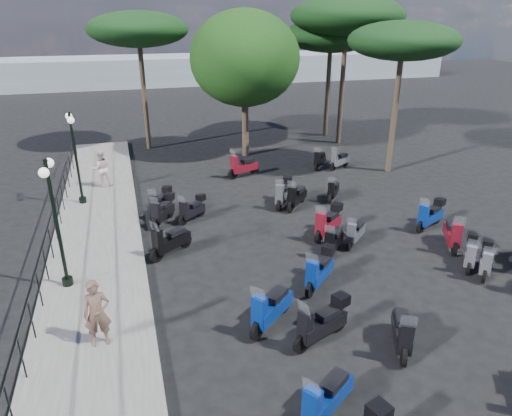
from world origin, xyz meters
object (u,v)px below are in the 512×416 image
object	(u,v)px
pine_0	(347,16)
scooter_21	(355,233)
scooter_14	(402,332)
scooter_17	(243,167)
scooter_5	(161,203)
broadleaf_tree	(245,59)
scooter_10	(328,223)
scooter_16	(283,194)
pedestrian_far	(101,168)
scooter_7	(326,400)
scooter_28	(430,215)
scooter_26	(452,235)
scooter_31	(486,261)
scooter_23	(320,160)
pine_2	(138,30)
lamp_post_1	(56,217)
scooter_4	(192,210)
scooter_11	(296,197)
scooter_22	(333,191)
scooter_30	(163,211)
scooter_2	(271,309)
woman	(97,313)
pine_1	(331,35)
scooter_15	(320,270)
scooter_8	(322,323)
scooter_9	(333,242)
scooter_20	(470,254)
pine_3	(403,41)
scooter_3	(170,242)
scooter_29	(340,160)
lamp_post_2	(75,153)

from	to	relation	value
pine_0	scooter_21	bearing A→B (deg)	-113.74
scooter_14	scooter_17	size ratio (longest dim) A/B	0.89
scooter_5	broadleaf_tree	xyz separation A→B (m)	(5.45, 7.14, 4.75)
scooter_10	scooter_16	size ratio (longest dim) A/B	1.00
pedestrian_far	scooter_7	bearing A→B (deg)	97.42
scooter_28	scooter_21	bearing A→B (deg)	71.04
scooter_14	scooter_16	size ratio (longest dim) A/B	1.05
scooter_26	scooter_31	size ratio (longest dim) A/B	1.32
scooter_23	scooter_31	size ratio (longest dim) A/B	1.05
pedestrian_far	pine_2	world-z (taller)	pine_2
lamp_post_1	scooter_5	bearing A→B (deg)	57.73
scooter_4	scooter_11	xyz separation A→B (m)	(4.30, 0.03, 0.02)
scooter_22	scooter_26	size ratio (longest dim) A/B	0.78
scooter_7	scooter_30	xyz separation A→B (m)	(-2.04, 10.22, -0.00)
scooter_16	pine_2	bearing A→B (deg)	-31.12
scooter_2	broadleaf_tree	size ratio (longest dim) A/B	0.19
scooter_2	scooter_11	world-z (taller)	scooter_2
woman	scooter_4	size ratio (longest dim) A/B	1.38
scooter_11	pine_1	size ratio (longest dim) A/B	0.19
scooter_4	scooter_5	bearing A→B (deg)	11.11
scooter_7	scooter_15	bearing A→B (deg)	-56.80
scooter_7	scooter_31	distance (m)	7.88
scooter_7	scooter_8	xyz separation A→B (m)	(0.89, 2.17, 0.04)
scooter_5	scooter_26	distance (m)	10.80
scooter_4	scooter_9	bearing A→B (deg)	-174.78
scooter_20	broadleaf_tree	size ratio (longest dim) A/B	0.16
lamp_post_1	pine_0	size ratio (longest dim) A/B	0.45
woman	scooter_26	world-z (taller)	woman
scooter_20	scooter_15	bearing A→B (deg)	38.48
scooter_2	scooter_23	bearing A→B (deg)	-69.67
pine_1	scooter_22	bearing A→B (deg)	-112.99
scooter_28	pine_0	size ratio (longest dim) A/B	0.19
scooter_16	pine_3	world-z (taller)	pine_3
broadleaf_tree	scooter_11	bearing A→B (deg)	-90.28
pedestrian_far	scooter_21	size ratio (longest dim) A/B	1.42
scooter_26	scooter_16	bearing A→B (deg)	-22.23
scooter_3	scooter_28	world-z (taller)	scooter_3
scooter_10	pedestrian_far	bearing A→B (deg)	8.93
scooter_5	pine_0	distance (m)	15.79
scooter_16	scooter_29	distance (m)	5.89
scooter_15	lamp_post_2	bearing A→B (deg)	-4.02
scooter_30	scooter_31	world-z (taller)	scooter_30
scooter_20	scooter_21	size ratio (longest dim) A/B	1.02
pedestrian_far	scooter_16	xyz separation A→B (m)	(7.21, -4.15, -0.48)
scooter_15	scooter_23	size ratio (longest dim) A/B	1.09
scooter_9	scooter_20	xyz separation A→B (m)	(3.76, -2.00, 0.01)
scooter_4	scooter_29	bearing A→B (deg)	-102.83
scooter_20	pine_2	xyz separation A→B (m)	(-8.59, 17.08, 6.17)
scooter_2	scooter_5	world-z (taller)	scooter_2
lamp_post_2	scooter_23	distance (m)	11.83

